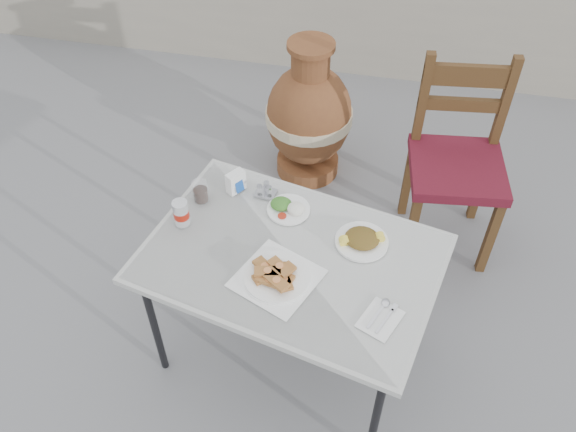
% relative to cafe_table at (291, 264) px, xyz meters
% --- Properties ---
extents(ground, '(80.00, 80.00, 0.00)m').
position_rel_cafe_table_xyz_m(ground, '(0.06, -0.07, -0.62)').
color(ground, slate).
rests_on(ground, ground).
extents(cafe_table, '(1.23, 0.96, 0.67)m').
position_rel_cafe_table_xyz_m(cafe_table, '(0.00, 0.00, 0.00)').
color(cafe_table, black).
rests_on(cafe_table, ground).
extents(pide_plate, '(0.36, 0.36, 0.06)m').
position_rel_cafe_table_xyz_m(pide_plate, '(-0.03, -0.11, 0.07)').
color(pide_plate, white).
rests_on(pide_plate, cafe_table).
extents(salad_rice_plate, '(0.18, 0.18, 0.04)m').
position_rel_cafe_table_xyz_m(salad_rice_plate, '(-0.06, 0.23, 0.06)').
color(salad_rice_plate, white).
rests_on(salad_rice_plate, cafe_table).
extents(salad_chopped_plate, '(0.21, 0.21, 0.04)m').
position_rel_cafe_table_xyz_m(salad_chopped_plate, '(0.25, 0.12, 0.06)').
color(salad_chopped_plate, white).
rests_on(salad_chopped_plate, cafe_table).
extents(soda_can, '(0.06, 0.06, 0.11)m').
position_rel_cafe_table_xyz_m(soda_can, '(-0.45, 0.08, 0.10)').
color(soda_can, silver).
rests_on(soda_can, cafe_table).
extents(cola_glass, '(0.07, 0.07, 0.09)m').
position_rel_cafe_table_xyz_m(cola_glass, '(-0.42, 0.22, 0.09)').
color(cola_glass, white).
rests_on(cola_glass, cafe_table).
extents(napkin_holder, '(0.08, 0.09, 0.10)m').
position_rel_cafe_table_xyz_m(napkin_holder, '(-0.30, 0.30, 0.09)').
color(napkin_holder, white).
rests_on(napkin_holder, cafe_table).
extents(condiment_caddy, '(0.09, 0.08, 0.06)m').
position_rel_cafe_table_xyz_m(condiment_caddy, '(-0.17, 0.30, 0.07)').
color(condiment_caddy, '#B6B6BD').
rests_on(condiment_caddy, cafe_table).
extents(cutlery_napkin, '(0.17, 0.19, 0.01)m').
position_rel_cafe_table_xyz_m(cutlery_napkin, '(0.36, -0.20, 0.05)').
color(cutlery_napkin, white).
rests_on(cutlery_napkin, cafe_table).
extents(chair, '(0.49, 0.49, 0.99)m').
position_rel_cafe_table_xyz_m(chair, '(0.63, 0.88, -0.11)').
color(chair, '#3C2410').
rests_on(chair, ground).
extents(terracotta_urn, '(0.48, 0.48, 0.84)m').
position_rel_cafe_table_xyz_m(terracotta_urn, '(-0.15, 1.24, -0.23)').
color(terracotta_urn, brown).
rests_on(terracotta_urn, ground).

